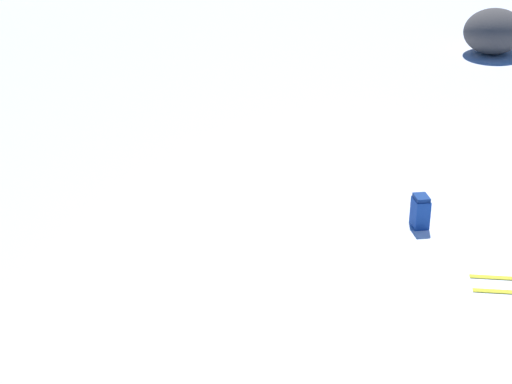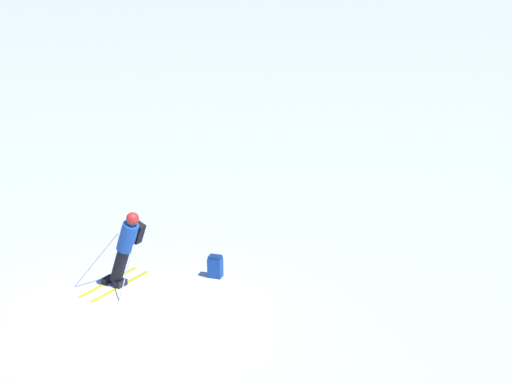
# 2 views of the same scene
# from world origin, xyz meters

# --- Properties ---
(spare_backpack) EXTENTS (0.37, 0.37, 0.50)m
(spare_backpack) POSITION_xyz_m (-0.81, 2.06, 0.24)
(spare_backpack) COLOR #194293
(spare_backpack) RESTS_ON ground
(exposed_boulder_1) EXTENTS (1.72, 1.46, 1.12)m
(exposed_boulder_1) POSITION_xyz_m (9.11, 4.89, 0.56)
(exposed_boulder_1) COLOR #4C4742
(exposed_boulder_1) RESTS_ON ground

